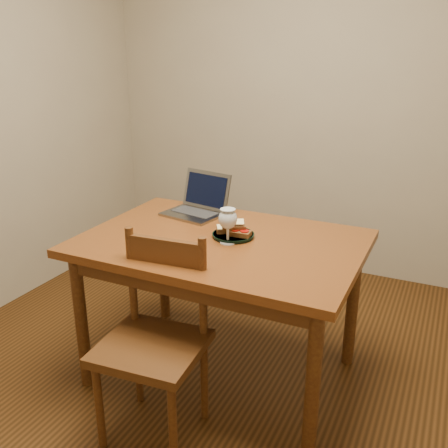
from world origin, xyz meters
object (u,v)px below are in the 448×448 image
at_px(milk_glass, 228,226).
at_px(chair, 153,333).
at_px(laptop, 199,203).
at_px(plate, 233,235).
at_px(table, 221,256).

bearing_deg(milk_glass, chair, -105.77).
distance_m(chair, laptop, 0.87).
bearing_deg(milk_glass, laptop, 134.57).
bearing_deg(laptop, milk_glass, -35.06).
bearing_deg(plate, laptop, 141.60).
bearing_deg(chair, milk_glass, 69.46).
distance_m(plate, milk_glass, 0.11).
bearing_deg(table, laptop, 132.77).
bearing_deg(plate, table, -126.41).
xyz_separation_m(chair, milk_glass, (0.13, 0.45, 0.34)).
bearing_deg(chair, plate, 72.63).
bearing_deg(laptop, table, -36.87).
relative_size(plate, laptop, 0.59).
bearing_deg(table, milk_glass, -31.55).
bearing_deg(table, plate, 53.59).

